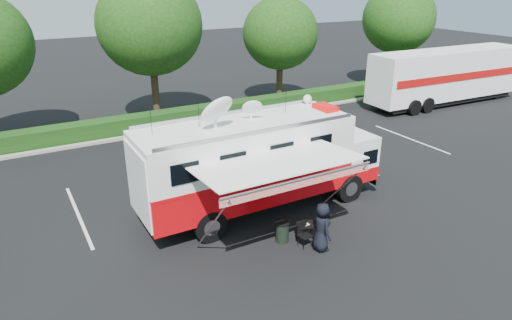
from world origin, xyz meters
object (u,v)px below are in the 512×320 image
Objects in this scene: semi_trailer at (446,76)px; command_truck at (261,162)px; folding_table at (307,225)px; trash_bin at (282,232)px.

command_truck is at bearing -159.24° from semi_trailer.
folding_table is 1.20× the size of trash_bin.
command_truck is 20.86m from semi_trailer.
semi_trailer reaches higher than trash_bin.
trash_bin is 22.39m from semi_trailer.
trash_bin is (-0.79, 0.37, -0.22)m from folding_table.
folding_table is 21.84m from semi_trailer.
trash_bin is (-0.54, -2.45, -1.64)m from command_truck.
semi_trailer reaches higher than folding_table.
command_truck is 0.78× the size of semi_trailer.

